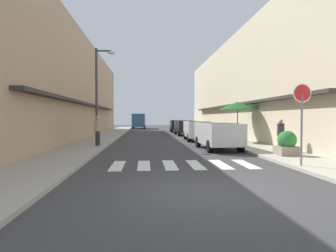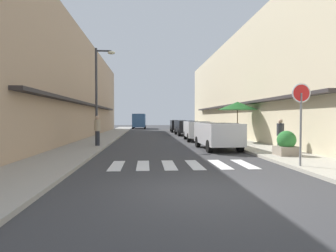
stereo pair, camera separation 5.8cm
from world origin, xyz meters
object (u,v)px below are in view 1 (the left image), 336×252
object	(u,v)px
parked_car_distant	(178,124)
parked_car_near	(218,133)
pedestrian_walking_near	(281,135)
round_street_sign	(302,103)
pedestrian_walking_far	(98,130)
parked_car_far	(185,126)
delivery_van	(139,120)
parked_car_mid	(197,129)
street_lamp	(100,86)
planter_corner	(287,144)
cafe_umbrella	(238,106)

from	to	relation	value
parked_car_distant	parked_car_near	bearing A→B (deg)	-90.00
parked_car_distant	pedestrian_walking_near	distance (m)	21.62
round_street_sign	parked_car_near	bearing A→B (deg)	102.11
pedestrian_walking_far	parked_car_distant	bearing A→B (deg)	-178.74
parked_car_far	pedestrian_walking_far	world-z (taller)	pedestrian_walking_far
parked_car_distant	delivery_van	world-z (taller)	delivery_van
parked_car_distant	parked_car_far	bearing A→B (deg)	-90.00
parked_car_mid	street_lamp	world-z (taller)	street_lamp
planter_corner	pedestrian_walking_far	bearing A→B (deg)	150.72
parked_car_near	parked_car_mid	distance (m)	6.15
round_street_sign	pedestrian_walking_far	xyz separation A→B (m)	(-8.03, 7.69, -1.20)
delivery_van	pedestrian_walking_far	xyz separation A→B (m)	(-1.73, -28.85, -0.36)
parked_car_far	pedestrian_walking_far	xyz separation A→B (m)	(-6.72, -11.27, 0.12)
parked_car_distant	street_lamp	bearing A→B (deg)	-110.92
parked_car_near	street_lamp	xyz separation A→B (m)	(-6.66, 2.03, 2.68)
pedestrian_walking_far	parked_car_far	bearing A→B (deg)	171.09
parked_car_distant	round_street_sign	bearing A→B (deg)	-87.07
parked_car_far	round_street_sign	xyz separation A→B (m)	(1.30, -18.96, 1.32)
parked_car_far	cafe_umbrella	size ratio (longest dim) A/B	1.65
delivery_van	planter_corner	size ratio (longest dim) A/B	5.11
delivery_van	pedestrian_walking_far	world-z (taller)	delivery_van
street_lamp	delivery_van	bearing A→B (deg)	86.64
parked_car_distant	cafe_umbrella	bearing A→B (deg)	-81.73
parked_car_mid	round_street_sign	distance (m)	12.38
parked_car_far	cafe_umbrella	bearing A→B (deg)	-76.03
cafe_umbrella	pedestrian_walking_far	distance (m)	9.37
parked_car_far	parked_car_distant	size ratio (longest dim) A/B	1.00
parked_car_near	parked_car_mid	world-z (taller)	same
planter_corner	pedestrian_walking_near	world-z (taller)	pedestrian_walking_near
delivery_van	round_street_sign	distance (m)	37.10
pedestrian_walking_far	planter_corner	bearing A→B (deg)	82.63
parked_car_distant	pedestrian_walking_far	bearing A→B (deg)	-110.66
street_lamp	pedestrian_walking_far	xyz separation A→B (m)	(-0.06, -0.41, -2.56)
street_lamp	planter_corner	bearing A→B (deg)	-31.44
parked_car_distant	pedestrian_walking_far	size ratio (longest dim) A/B	2.55
round_street_sign	planter_corner	xyz separation A→B (m)	(0.88, 2.70, -1.63)
parked_car_near	parked_car_distant	bearing A→B (deg)	90.00
parked_car_distant	pedestrian_walking_near	bearing A→B (deg)	-83.19
parked_car_mid	cafe_umbrella	world-z (taller)	cafe_umbrella
parked_car_far	delivery_van	bearing A→B (deg)	105.85
parked_car_near	delivery_van	bearing A→B (deg)	99.31
parked_car_near	delivery_van	xyz separation A→B (m)	(-4.99, 30.46, 0.48)
pedestrian_walking_near	pedestrian_walking_far	distance (m)	9.97
parked_car_mid	planter_corner	size ratio (longest dim) A/B	3.94
parked_car_far	delivery_van	world-z (taller)	delivery_van
parked_car_mid	pedestrian_walking_far	distance (m)	8.11
parked_car_near	delivery_van	world-z (taller)	delivery_van
parked_car_near	round_street_sign	xyz separation A→B (m)	(1.30, -6.08, 1.33)
parked_car_mid	parked_car_far	world-z (taller)	same
street_lamp	parked_car_distant	bearing A→B (deg)	69.08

